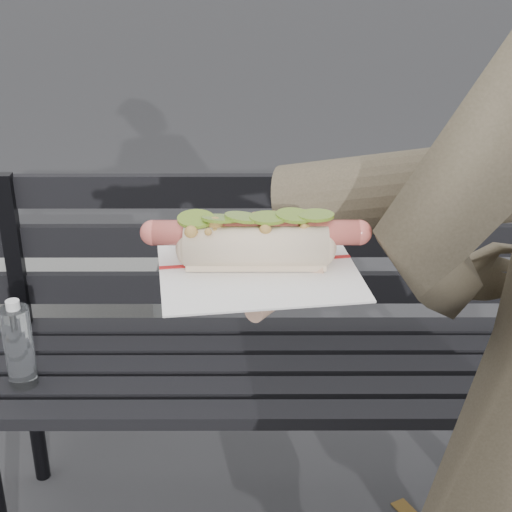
% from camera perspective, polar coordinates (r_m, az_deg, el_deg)
% --- Properties ---
extents(park_bench, '(1.50, 0.44, 0.88)m').
position_cam_1_polar(park_bench, '(1.88, 1.85, -5.54)').
color(park_bench, black).
rests_on(park_bench, ground).
extents(held_hotdog, '(0.64, 0.31, 0.20)m').
position_cam_1_polar(held_hotdog, '(0.84, 13.69, 3.99)').
color(held_hotdog, '#453D2E').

